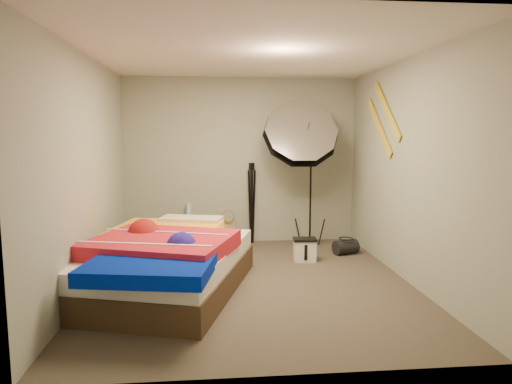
{
  "coord_description": "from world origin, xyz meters",
  "views": [
    {
      "loc": [
        -0.42,
        -4.94,
        1.66
      ],
      "look_at": [
        0.1,
        0.6,
        0.95
      ],
      "focal_mm": 32.0,
      "sensor_mm": 36.0,
      "label": 1
    }
  ],
  "objects": [
    {
      "name": "wall_left",
      "position": [
        -1.75,
        0.0,
        1.25
      ],
      "size": [
        0.0,
        4.0,
        4.0
      ],
      "primitive_type": "plane",
      "rotation": [
        1.57,
        0.0,
        1.57
      ],
      "color": "#949B8D",
      "rests_on": "floor"
    },
    {
      "name": "wall_back",
      "position": [
        0.0,
        2.0,
        1.25
      ],
      "size": [
        3.5,
        0.0,
        3.5
      ],
      "primitive_type": "plane",
      "rotation": [
        1.57,
        0.0,
        0.0
      ],
      "color": "#949B8D",
      "rests_on": "floor"
    },
    {
      "name": "duffel_bag",
      "position": [
        1.4,
        1.1,
        0.1
      ],
      "size": [
        0.38,
        0.29,
        0.2
      ],
      "primitive_type": "cylinder",
      "rotation": [
        0.0,
        1.57,
        0.31
      ],
      "color": "black",
      "rests_on": "floor"
    },
    {
      "name": "wall_stripe_upper",
      "position": [
        1.73,
        0.6,
        1.95
      ],
      "size": [
        0.02,
        0.91,
        0.78
      ],
      "primitive_type": "cube",
      "rotation": [
        0.7,
        0.0,
        0.0
      ],
      "color": "gold",
      "rests_on": "wall_right"
    },
    {
      "name": "wall_stripe_lower",
      "position": [
        1.73,
        0.85,
        1.75
      ],
      "size": [
        0.02,
        0.91,
        0.78
      ],
      "primitive_type": "cube",
      "rotation": [
        0.7,
        0.0,
        0.0
      ],
      "color": "gold",
      "rests_on": "wall_right"
    },
    {
      "name": "camera_case",
      "position": [
        0.76,
        0.81,
        0.14
      ],
      "size": [
        0.29,
        0.22,
        0.28
      ],
      "primitive_type": "cube",
      "rotation": [
        0.0,
        0.0,
        -0.06
      ],
      "color": "white",
      "rests_on": "floor"
    },
    {
      "name": "camera_tripod",
      "position": [
        0.16,
        1.88,
        0.71
      ],
      "size": [
        0.09,
        0.09,
        1.23
      ],
      "color": "black",
      "rests_on": "floor"
    },
    {
      "name": "floor",
      "position": [
        0.0,
        0.0,
        0.0
      ],
      "size": [
        4.0,
        4.0,
        0.0
      ],
      "primitive_type": "plane",
      "color": "#494136",
      "rests_on": "ground"
    },
    {
      "name": "wrapping_roll",
      "position": [
        -0.81,
        1.89,
        0.31
      ],
      "size": [
        0.11,
        0.19,
        0.62
      ],
      "primitive_type": "cylinder",
      "rotation": [
        -0.17,
        0.0,
        -0.24
      ],
      "color": "#61A5D9",
      "rests_on": "floor"
    },
    {
      "name": "ceiling",
      "position": [
        0.0,
        0.0,
        2.5
      ],
      "size": [
        4.0,
        4.0,
        0.0
      ],
      "primitive_type": "plane",
      "rotation": [
        3.14,
        0.0,
        0.0
      ],
      "color": "silver",
      "rests_on": "wall_back"
    },
    {
      "name": "photo_umbrella",
      "position": [
        0.82,
        1.53,
        1.62
      ],
      "size": [
        1.33,
        1.01,
        2.26
      ],
      "color": "black",
      "rests_on": "floor"
    },
    {
      "name": "wall_front",
      "position": [
        0.0,
        -2.0,
        1.25
      ],
      "size": [
        3.5,
        0.0,
        3.5
      ],
      "primitive_type": "plane",
      "rotation": [
        -1.57,
        0.0,
        0.0
      ],
      "color": "#949B8D",
      "rests_on": "floor"
    },
    {
      "name": "wall_right",
      "position": [
        1.75,
        0.0,
        1.25
      ],
      "size": [
        0.0,
        4.0,
        4.0
      ],
      "primitive_type": "plane",
      "rotation": [
        1.57,
        0.0,
        -1.57
      ],
      "color": "#949B8D",
      "rests_on": "floor"
    },
    {
      "name": "bed",
      "position": [
        -0.95,
        -0.18,
        0.32
      ],
      "size": [
        2.04,
        2.58,
        0.63
      ],
      "color": "#433020",
      "rests_on": "floor"
    },
    {
      "name": "tote_bag",
      "position": [
        -0.3,
        1.9,
        0.19
      ],
      "size": [
        0.41,
        0.26,
        0.39
      ],
      "primitive_type": "cube",
      "rotation": [
        -0.14,
        0.0,
        0.26
      ],
      "color": "tan",
      "rests_on": "floor"
    }
  ]
}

